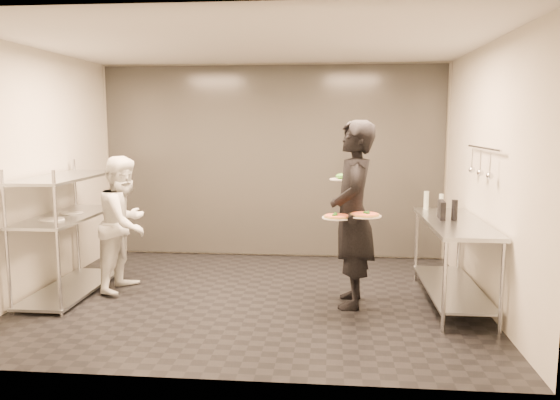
# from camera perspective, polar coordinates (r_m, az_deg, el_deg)

# --- Properties ---
(room_shell) EXTENTS (5.00, 4.00, 2.80)m
(room_shell) POSITION_cam_1_polar(r_m,az_deg,el_deg) (7.15, -1.50, 3.58)
(room_shell) COLOR black
(room_shell) RESTS_ON ground
(pass_rack) EXTENTS (0.60, 1.60, 1.50)m
(pass_rack) POSITION_cam_1_polar(r_m,az_deg,el_deg) (6.72, -21.28, -2.70)
(pass_rack) COLOR #B6B8BD
(pass_rack) RESTS_ON ground
(prep_counter) EXTENTS (0.60, 1.80, 0.92)m
(prep_counter) POSITION_cam_1_polar(r_m,az_deg,el_deg) (6.19, 17.67, -4.77)
(prep_counter) COLOR #B6B8BD
(prep_counter) RESTS_ON ground
(utensil_rail) EXTENTS (0.07, 1.20, 0.31)m
(utensil_rail) POSITION_cam_1_polar(r_m,az_deg,el_deg) (6.12, 20.31, 3.69)
(utensil_rail) COLOR #B6B8BD
(utensil_rail) RESTS_ON room_shell
(waiter) EXTENTS (0.49, 0.73, 1.99)m
(waiter) POSITION_cam_1_polar(r_m,az_deg,el_deg) (5.85, 7.60, -1.51)
(waiter) COLOR black
(waiter) RESTS_ON ground
(chef) EXTENTS (0.70, 0.84, 1.58)m
(chef) POSITION_cam_1_polar(r_m,az_deg,el_deg) (6.65, -15.92, -2.37)
(chef) COLOR white
(chef) RESTS_ON ground
(pizza_plate_near) EXTENTS (0.31, 0.31, 0.05)m
(pizza_plate_near) POSITION_cam_1_polar(r_m,az_deg,el_deg) (5.60, 6.00, -1.76)
(pizza_plate_near) COLOR silver
(pizza_plate_near) RESTS_ON waiter
(pizza_plate_far) EXTENTS (0.33, 0.33, 0.05)m
(pizza_plate_far) POSITION_cam_1_polar(r_m,az_deg,el_deg) (5.59, 8.86, -1.56)
(pizza_plate_far) COLOR silver
(pizza_plate_far) RESTS_ON waiter
(salad_plate) EXTENTS (0.26, 0.26, 0.07)m
(salad_plate) POSITION_cam_1_polar(r_m,az_deg,el_deg) (6.10, 6.40, 2.35)
(salad_plate) COLOR silver
(salad_plate) RESTS_ON waiter
(pos_monitor) EXTENTS (0.07, 0.28, 0.20)m
(pos_monitor) POSITION_cam_1_polar(r_m,az_deg,el_deg) (6.21, 16.52, -0.99)
(pos_monitor) COLOR black
(pos_monitor) RESTS_ON prep_counter
(bottle_green) EXTENTS (0.06, 0.06, 0.22)m
(bottle_green) POSITION_cam_1_polar(r_m,az_deg,el_deg) (6.86, 15.04, -0.00)
(bottle_green) COLOR #919F91
(bottle_green) RESTS_ON prep_counter
(bottle_clear) EXTENTS (0.06, 0.06, 0.19)m
(bottle_clear) POSITION_cam_1_polar(r_m,az_deg,el_deg) (6.90, 16.50, -0.15)
(bottle_clear) COLOR #919F91
(bottle_clear) RESTS_ON prep_counter
(bottle_dark) EXTENTS (0.07, 0.07, 0.22)m
(bottle_dark) POSITION_cam_1_polar(r_m,az_deg,el_deg) (6.15, 17.78, -1.01)
(bottle_dark) COLOR black
(bottle_dark) RESTS_ON prep_counter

